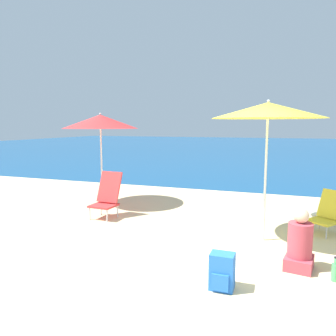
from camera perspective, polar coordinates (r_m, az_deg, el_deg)
ground_plane at (r=4.15m, az=2.88°, el=-18.42°), size 60.00×60.00×0.00m
sea_water at (r=28.98m, az=17.56°, el=3.55°), size 60.00×40.00×0.01m
beach_umbrella_red at (r=7.51m, az=-11.69°, el=7.90°), size 1.68×1.68×2.08m
beach_umbrella_yellow at (r=5.22m, az=17.02°, el=9.53°), size 1.71×1.71×2.19m
beach_chair_yellow at (r=6.18m, az=26.04°, el=-6.98°), size 0.66×0.68×0.71m
beach_chair_red at (r=6.58m, az=-10.57°, el=-4.64°), size 0.50×0.60×0.89m
person_seated_near at (r=4.54m, az=21.97°, el=-12.27°), size 0.39×0.44×0.78m
backpack_blue at (r=3.84m, az=9.39°, el=-17.39°), size 0.27×0.23×0.41m
water_bottle at (r=4.45m, az=27.07°, el=-15.76°), size 0.08×0.08×0.30m
seagull at (r=6.82m, az=24.74°, el=-7.41°), size 0.27×0.11×0.23m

